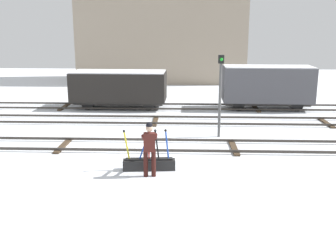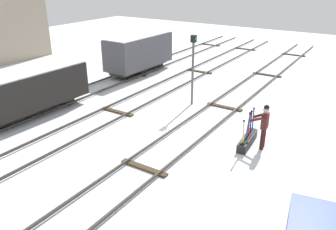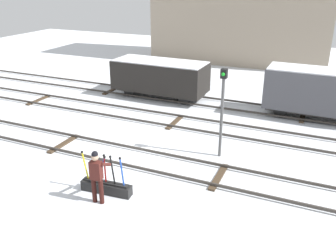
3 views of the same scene
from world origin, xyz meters
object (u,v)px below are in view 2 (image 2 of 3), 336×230
switch_lever_frame (247,139)px  freight_car_near_switch (28,89)px  rail_worker (264,124)px  signal_post (193,63)px  freight_car_far_end (139,51)px

switch_lever_frame → freight_car_near_switch: bearing=100.3°
rail_worker → switch_lever_frame: bearing=92.5°
signal_post → switch_lever_frame: bearing=-124.0°
switch_lever_frame → rail_worker: (0.07, -0.57, 0.81)m
freight_car_far_end → switch_lever_frame: bearing=-119.8°
switch_lever_frame → signal_post: size_ratio=0.50×
signal_post → freight_car_far_end: (3.39, 6.06, -0.78)m
signal_post → freight_car_near_switch: (-5.48, 6.06, -0.95)m
rail_worker → freight_car_near_switch: bearing=99.9°
switch_lever_frame → signal_post: 5.39m
switch_lever_frame → freight_car_far_end: freight_car_far_end is taller
rail_worker → signal_post: bearing=55.6°
freight_car_far_end → freight_car_near_switch: size_ratio=0.93×
signal_post → freight_car_near_switch: 8.22m
rail_worker → freight_car_far_end: (6.11, 10.78, 0.41)m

